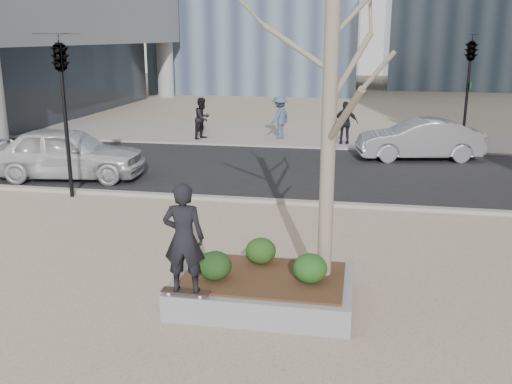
% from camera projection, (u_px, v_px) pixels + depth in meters
% --- Properties ---
extents(ground, '(120.00, 120.00, 0.00)m').
position_uv_depth(ground, '(207.00, 297.00, 9.97)').
color(ground, tan).
rests_on(ground, ground).
extents(street, '(60.00, 8.00, 0.02)m').
position_uv_depth(street, '(284.00, 170.00, 19.45)').
color(street, black).
rests_on(street, ground).
extents(far_sidewalk, '(60.00, 6.00, 0.02)m').
position_uv_depth(far_sidewalk, '(305.00, 136.00, 26.09)').
color(far_sidewalk, gray).
rests_on(far_sidewalk, ground).
extents(planter, '(3.00, 2.00, 0.45)m').
position_uv_depth(planter, '(263.00, 290.00, 9.73)').
color(planter, gray).
rests_on(planter, ground).
extents(planter_mulch, '(2.70, 1.70, 0.04)m').
position_uv_depth(planter_mulch, '(264.00, 277.00, 9.67)').
color(planter_mulch, '#382314').
rests_on(planter_mulch, planter).
extents(sycamore_tree, '(2.80, 2.80, 6.60)m').
position_uv_depth(sycamore_tree, '(331.00, 77.00, 8.90)').
color(sycamore_tree, gray).
rests_on(sycamore_tree, planter_mulch).
extents(shrub_left, '(0.57, 0.57, 0.48)m').
position_uv_depth(shrub_left, '(215.00, 266.00, 9.46)').
color(shrub_left, black).
rests_on(shrub_left, planter_mulch).
extents(shrub_middle, '(0.55, 0.55, 0.46)m').
position_uv_depth(shrub_middle, '(261.00, 251.00, 10.15)').
color(shrub_middle, black).
rests_on(shrub_middle, planter_mulch).
extents(shrub_right, '(0.57, 0.57, 0.48)m').
position_uv_depth(shrub_right, '(310.00, 268.00, 9.36)').
color(shrub_right, '#1B3F14').
rests_on(shrub_right, planter_mulch).
extents(skateboard, '(0.79, 0.22, 0.08)m').
position_uv_depth(skateboard, '(186.00, 293.00, 9.02)').
color(skateboard, black).
rests_on(skateboard, planter).
extents(skateboarder, '(0.68, 0.48, 1.76)m').
position_uv_depth(skateboarder, '(184.00, 238.00, 8.78)').
color(skateboarder, black).
rests_on(skateboarder, skateboard).
extents(police_car, '(5.05, 2.55, 1.65)m').
position_uv_depth(police_car, '(67.00, 153.00, 18.04)').
color(police_car, silver).
rests_on(police_car, street).
extents(car_silver, '(4.67, 2.34, 1.47)m').
position_uv_depth(car_silver, '(419.00, 139.00, 20.92)').
color(car_silver, gray).
rests_on(car_silver, street).
extents(pedestrian_a, '(0.95, 1.07, 1.81)m').
position_uv_depth(pedestrian_a, '(203.00, 118.00, 25.07)').
color(pedestrian_a, black).
rests_on(pedestrian_a, far_sidewalk).
extents(pedestrian_b, '(1.16, 1.39, 1.88)m').
position_uv_depth(pedestrian_b, '(280.00, 117.00, 25.11)').
color(pedestrian_b, '#3C4E6D').
rests_on(pedestrian_b, far_sidewalk).
extents(pedestrian_c, '(1.06, 0.47, 1.79)m').
position_uv_depth(pedestrian_c, '(345.00, 123.00, 23.79)').
color(pedestrian_c, black).
rests_on(pedestrian_c, far_sidewalk).
extents(traffic_light_near, '(0.60, 2.48, 4.50)m').
position_uv_depth(traffic_light_near, '(65.00, 118.00, 15.65)').
color(traffic_light_near, black).
rests_on(traffic_light_near, ground).
extents(traffic_light_far, '(0.60, 2.48, 4.50)m').
position_uv_depth(traffic_light_far, '(467.00, 94.00, 22.08)').
color(traffic_light_far, black).
rests_on(traffic_light_far, ground).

